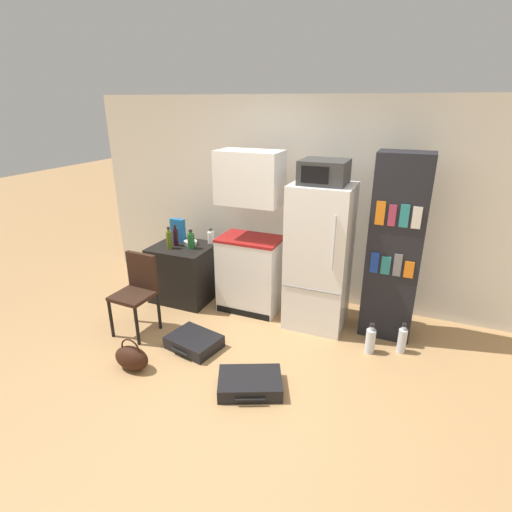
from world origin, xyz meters
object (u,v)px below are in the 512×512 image
at_px(kitchen_hutch, 250,242).
at_px(bottle_milk_white, 211,237).
at_px(bottle_green_tall, 191,241).
at_px(microwave, 324,172).
at_px(bookshelf, 395,249).
at_px(handbag, 132,358).
at_px(refrigerator, 319,258).
at_px(suitcase_small_flat, 250,383).
at_px(suitcase_large_flat, 194,342).
at_px(chair, 138,286).
at_px(side_table, 184,272).
at_px(bottle_wine_dark, 176,237).
at_px(bottle_olive_oil, 169,239).
at_px(bowl, 190,243).
at_px(cereal_box, 178,230).
at_px(water_bottle_front, 370,340).
at_px(water_bottle_middle, 402,340).

bearing_deg(kitchen_hutch, bottle_milk_white, 165.36).
bearing_deg(bottle_green_tall, microwave, 2.08).
bearing_deg(bookshelf, handbag, -142.95).
relative_size(refrigerator, suitcase_small_flat, 2.41).
relative_size(bookshelf, suitcase_large_flat, 3.38).
relative_size(chair, suitcase_small_flat, 1.31).
bearing_deg(bottle_green_tall, bottle_milk_white, 63.94).
xyz_separation_m(side_table, refrigerator, (1.76, 0.04, 0.46)).
height_order(side_table, suitcase_large_flat, side_table).
xyz_separation_m(refrigerator, microwave, (-0.00, -0.00, 0.94)).
bearing_deg(suitcase_small_flat, handbag, 164.08).
bearing_deg(bookshelf, bottle_wine_dark, -176.67).
bearing_deg(bottle_olive_oil, microwave, 4.93).
relative_size(side_table, chair, 0.83).
bearing_deg(bottle_green_tall, refrigerator, 2.13).
distance_m(microwave, bowl, 1.98).
xyz_separation_m(side_table, microwave, (1.76, 0.04, 1.40)).
distance_m(kitchen_hutch, suitcase_small_flat, 1.75).
relative_size(side_table, refrigerator, 0.45).
height_order(kitchen_hutch, refrigerator, kitchen_hutch).
relative_size(side_table, bookshelf, 0.37).
relative_size(refrigerator, handbag, 4.56).
distance_m(side_table, refrigerator, 1.82).
height_order(suitcase_large_flat, suitcase_small_flat, suitcase_large_flat).
distance_m(microwave, suitcase_small_flat, 2.20).
height_order(refrigerator, bottle_milk_white, refrigerator).
bearing_deg(handbag, suitcase_small_flat, 8.27).
xyz_separation_m(kitchen_hutch, handbag, (-0.56, -1.59, -0.76)).
height_order(bookshelf, bottle_milk_white, bookshelf).
relative_size(refrigerator, cereal_box, 5.48).
relative_size(kitchen_hutch, chair, 2.17).
bearing_deg(kitchen_hutch, chair, -134.75).
bearing_deg(bottle_wine_dark, cereal_box, 111.42).
relative_size(side_table, water_bottle_front, 2.21).
height_order(microwave, handbag, microwave).
bearing_deg(chair, handbag, -56.66).
relative_size(side_table, suitcase_small_flat, 1.09).
xyz_separation_m(kitchen_hutch, bottle_milk_white, (-0.63, 0.16, -0.07)).
xyz_separation_m(bottle_wine_dark, water_bottle_front, (2.52, -0.32, -0.70)).
bearing_deg(suitcase_large_flat, bottle_milk_white, 121.57).
bearing_deg(chair, bottle_green_tall, 80.28).
relative_size(bottle_wine_dark, chair, 0.30).
height_order(bottle_green_tall, suitcase_large_flat, bottle_green_tall).
distance_m(bottle_milk_white, bowl, 0.27).
bearing_deg(water_bottle_middle, water_bottle_front, -156.33).
relative_size(microwave, cereal_box, 1.58).
height_order(bowl, water_bottle_front, bowl).
relative_size(refrigerator, bookshelf, 0.82).
xyz_separation_m(bottle_wine_dark, suitcase_large_flat, (0.80, -0.95, -0.77)).
relative_size(microwave, bowl, 2.78).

